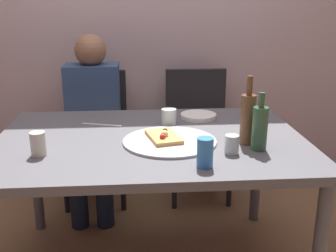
{
  "coord_description": "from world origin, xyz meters",
  "views": [
    {
      "loc": [
        -0.06,
        -1.9,
        1.39
      ],
      "look_at": [
        0.09,
        0.02,
        0.79
      ],
      "focal_mm": 44.08,
      "sensor_mm": 36.0,
      "label": 1
    }
  ],
  "objects_px": {
    "beer_bottle": "(260,127)",
    "chair_right": "(197,125)",
    "wine_glass": "(38,144)",
    "wine_bottle": "(248,118)",
    "pizza_slice_last": "(164,136)",
    "plate_stack": "(198,116)",
    "tumbler_near": "(232,144)",
    "tumbler_far": "(169,117)",
    "guest_in_sweater": "(93,116)",
    "soda_can": "(205,153)",
    "table_knife": "(102,125)",
    "dining_table": "(151,151)",
    "pizza_tray": "(170,141)",
    "chair_left": "(96,127)"
  },
  "relations": [
    {
      "from": "plate_stack",
      "to": "chair_left",
      "type": "relative_size",
      "value": 0.22
    },
    {
      "from": "pizza_slice_last",
      "to": "tumbler_far",
      "type": "bearing_deg",
      "value": 80.05
    },
    {
      "from": "wine_bottle",
      "to": "guest_in_sweater",
      "type": "relative_size",
      "value": 0.27
    },
    {
      "from": "soda_can",
      "to": "table_knife",
      "type": "relative_size",
      "value": 0.55
    },
    {
      "from": "pizza_tray",
      "to": "tumbler_near",
      "type": "relative_size",
      "value": 5.39
    },
    {
      "from": "tumbler_far",
      "to": "guest_in_sweater",
      "type": "distance_m",
      "value": 0.74
    },
    {
      "from": "wine_bottle",
      "to": "wine_glass",
      "type": "bearing_deg",
      "value": -175.16
    },
    {
      "from": "pizza_tray",
      "to": "wine_bottle",
      "type": "bearing_deg",
      "value": -6.31
    },
    {
      "from": "wine_bottle",
      "to": "tumbler_far",
      "type": "distance_m",
      "value": 0.48
    },
    {
      "from": "tumbler_near",
      "to": "guest_in_sweater",
      "type": "distance_m",
      "value": 1.24
    },
    {
      "from": "wine_bottle",
      "to": "tumbler_near",
      "type": "distance_m",
      "value": 0.18
    },
    {
      "from": "dining_table",
      "to": "wine_glass",
      "type": "xyz_separation_m",
      "value": [
        -0.49,
        -0.2,
        0.12
      ]
    },
    {
      "from": "wine_glass",
      "to": "chair_right",
      "type": "height_order",
      "value": "chair_right"
    },
    {
      "from": "pizza_slice_last",
      "to": "chair_left",
      "type": "xyz_separation_m",
      "value": [
        -0.42,
        0.98,
        -0.25
      ]
    },
    {
      "from": "pizza_slice_last",
      "to": "pizza_tray",
      "type": "bearing_deg",
      "value": -41.74
    },
    {
      "from": "pizza_slice_last",
      "to": "plate_stack",
      "type": "bearing_deg",
      "value": 59.45
    },
    {
      "from": "pizza_tray",
      "to": "tumbler_far",
      "type": "xyz_separation_m",
      "value": [
        0.02,
        0.29,
        0.04
      ]
    },
    {
      "from": "dining_table",
      "to": "wine_bottle",
      "type": "distance_m",
      "value": 0.5
    },
    {
      "from": "tumbler_far",
      "to": "chair_left",
      "type": "xyz_separation_m",
      "value": [
        -0.46,
        0.71,
        -0.27
      ]
    },
    {
      "from": "wine_bottle",
      "to": "tumbler_near",
      "type": "height_order",
      "value": "wine_bottle"
    },
    {
      "from": "table_knife",
      "to": "guest_in_sweater",
      "type": "relative_size",
      "value": 0.19
    },
    {
      "from": "pizza_slice_last",
      "to": "wine_glass",
      "type": "bearing_deg",
      "value": -165.51
    },
    {
      "from": "wine_glass",
      "to": "table_knife",
      "type": "bearing_deg",
      "value": 60.21
    },
    {
      "from": "beer_bottle",
      "to": "chair_right",
      "type": "height_order",
      "value": "beer_bottle"
    },
    {
      "from": "wine_bottle",
      "to": "chair_left",
      "type": "distance_m",
      "value": 1.36
    },
    {
      "from": "dining_table",
      "to": "pizza_tray",
      "type": "xyz_separation_m",
      "value": [
        0.09,
        -0.08,
        0.08
      ]
    },
    {
      "from": "pizza_slice_last",
      "to": "wine_bottle",
      "type": "distance_m",
      "value": 0.4
    },
    {
      "from": "wine_bottle",
      "to": "chair_right",
      "type": "relative_size",
      "value": 0.35
    },
    {
      "from": "wine_bottle",
      "to": "chair_left",
      "type": "relative_size",
      "value": 0.35
    },
    {
      "from": "pizza_slice_last",
      "to": "wine_glass",
      "type": "xyz_separation_m",
      "value": [
        -0.55,
        -0.14,
        0.03
      ]
    },
    {
      "from": "wine_glass",
      "to": "plate_stack",
      "type": "relative_size",
      "value": 0.52
    },
    {
      "from": "tumbler_far",
      "to": "wine_glass",
      "type": "height_order",
      "value": "wine_glass"
    },
    {
      "from": "tumbler_near",
      "to": "guest_in_sweater",
      "type": "xyz_separation_m",
      "value": [
        -0.7,
        1.01,
        -0.14
      ]
    },
    {
      "from": "dining_table",
      "to": "beer_bottle",
      "type": "relative_size",
      "value": 5.72
    },
    {
      "from": "plate_stack",
      "to": "guest_in_sweater",
      "type": "height_order",
      "value": "guest_in_sweater"
    },
    {
      "from": "wine_glass",
      "to": "beer_bottle",
      "type": "bearing_deg",
      "value": -0.41
    },
    {
      "from": "dining_table",
      "to": "tumbler_near",
      "type": "height_order",
      "value": "tumbler_near"
    },
    {
      "from": "wine_bottle",
      "to": "wine_glass",
      "type": "height_order",
      "value": "wine_bottle"
    },
    {
      "from": "dining_table",
      "to": "chair_right",
      "type": "relative_size",
      "value": 1.66
    },
    {
      "from": "tumbler_near",
      "to": "plate_stack",
      "type": "height_order",
      "value": "tumbler_near"
    },
    {
      "from": "plate_stack",
      "to": "wine_glass",
      "type": "bearing_deg",
      "value": -146.12
    },
    {
      "from": "pizza_tray",
      "to": "tumbler_far",
      "type": "relative_size",
      "value": 5.13
    },
    {
      "from": "pizza_tray",
      "to": "guest_in_sweater",
      "type": "relative_size",
      "value": 0.38
    },
    {
      "from": "chair_right",
      "to": "pizza_tray",
      "type": "bearing_deg",
      "value": 74.18
    },
    {
      "from": "soda_can",
      "to": "plate_stack",
      "type": "height_order",
      "value": "soda_can"
    },
    {
      "from": "dining_table",
      "to": "wine_bottle",
      "type": "height_order",
      "value": "wine_bottle"
    },
    {
      "from": "wine_bottle",
      "to": "wine_glass",
      "type": "relative_size",
      "value": 3.06
    },
    {
      "from": "wine_bottle",
      "to": "chair_left",
      "type": "xyz_separation_m",
      "value": [
        -0.8,
        1.04,
        -0.35
      ]
    },
    {
      "from": "wine_bottle",
      "to": "chair_right",
      "type": "bearing_deg",
      "value": 93.97
    },
    {
      "from": "chair_right",
      "to": "guest_in_sweater",
      "type": "xyz_separation_m",
      "value": [
        -0.73,
        -0.15,
        0.13
      ]
    }
  ]
}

